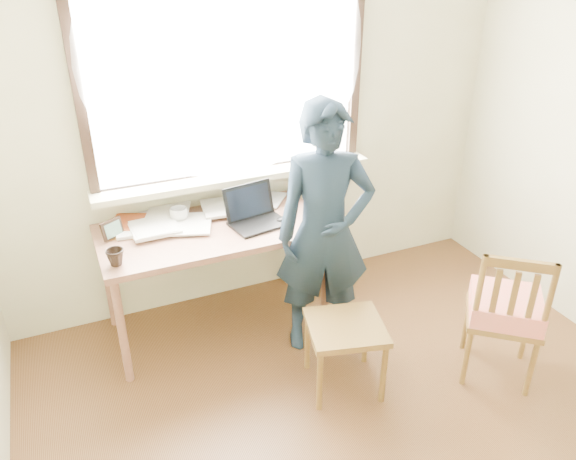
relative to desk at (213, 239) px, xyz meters
name	(u,v)px	position (x,y,z in m)	size (l,w,h in m)	color
room_shell	(430,151)	(0.44, -1.43, 0.98)	(3.52, 4.02, 2.61)	beige
desk	(213,239)	(0.00, 0.00, 0.00)	(1.37, 0.69, 0.74)	#895C44
laptop	(255,214)	(0.27, -0.03, 0.13)	(0.37, 0.32, 0.23)	black
mug_white	(179,215)	(-0.16, 0.17, 0.12)	(0.11, 0.11, 0.09)	white
mug_dark	(115,257)	(-0.60, -0.21, 0.12)	(0.10, 0.10, 0.09)	black
mouse	(283,220)	(0.43, -0.10, 0.09)	(0.09, 0.06, 0.03)	black
desk_clutter	(171,222)	(-0.22, 0.14, 0.10)	(0.74, 0.55, 0.04)	#C3812E
book_a	(145,221)	(-0.36, 0.23, 0.09)	(0.19, 0.25, 0.02)	white
book_b	(257,198)	(0.40, 0.28, 0.09)	(0.18, 0.24, 0.02)	white
picture_frame	(112,230)	(-0.57, 0.10, 0.13)	(0.13, 0.09, 0.11)	black
work_chair	(345,334)	(0.50, -0.82, -0.30)	(0.50, 0.48, 0.42)	brown
side_chair	(505,309)	(1.37, -1.09, -0.20)	(0.55, 0.55, 0.87)	brown
person	(324,232)	(0.56, -0.41, 0.12)	(0.57, 0.37, 1.57)	#152230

